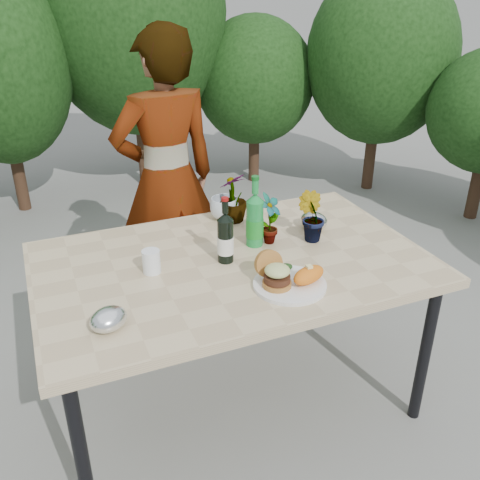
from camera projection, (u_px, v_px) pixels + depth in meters
name	position (u px, v px, depth m)	size (l,w,h in m)	color
ground	(234.00, 397.00, 2.55)	(80.00, 80.00, 0.00)	slate
patio_table	(233.00, 272.00, 2.24)	(1.60, 1.00, 0.75)	#C8B085
shrub_hedge	(152.00, 71.00, 3.57)	(6.85, 5.22, 2.55)	#382316
dinner_plate	(290.00, 285.00, 2.03)	(0.28, 0.28, 0.01)	white
burger_stack	(275.00, 273.00, 2.00)	(0.11, 0.16, 0.11)	#B7722D
sweet_potato	(309.00, 275.00, 2.02)	(0.15, 0.08, 0.06)	orange
grilled_veg	(283.00, 268.00, 2.10)	(0.08, 0.05, 0.03)	olive
wine_bottle	(225.00, 238.00, 2.16)	(0.07, 0.07, 0.28)	black
sparkling_water	(255.00, 220.00, 2.29)	(0.08, 0.08, 0.32)	#188737
plastic_cup	(151.00, 261.00, 2.11)	(0.07, 0.07, 0.10)	white
seedling_left	(269.00, 219.00, 2.30)	(0.12, 0.08, 0.23)	#2C5E20
seedling_mid	(311.00, 217.00, 2.33)	(0.12, 0.10, 0.22)	#245F20
seedling_right	(233.00, 198.00, 2.51)	(0.13, 0.13, 0.24)	#255F20
blue_bowl	(224.00, 208.00, 2.56)	(0.14, 0.14, 0.11)	silver
foil_packet_left	(109.00, 319.00, 1.77)	(0.13, 0.11, 0.08)	silver
foil_packet_right	(314.00, 221.00, 2.47)	(0.13, 0.11, 0.08)	silver
person	(167.00, 180.00, 2.91)	(0.59, 0.39, 1.61)	#986D4C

